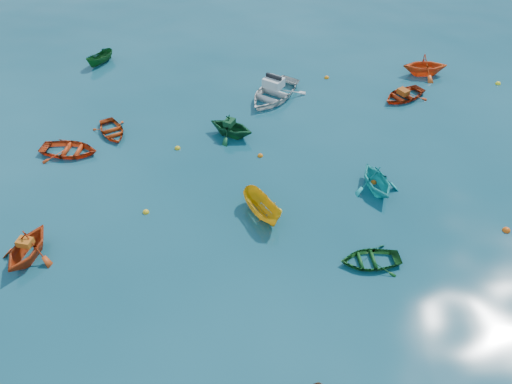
{
  "coord_description": "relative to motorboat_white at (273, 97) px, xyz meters",
  "views": [
    {
      "loc": [
        0.35,
        -14.2,
        17.28
      ],
      "look_at": [
        0.0,
        5.0,
        0.4
      ],
      "focal_mm": 35.0,
      "sensor_mm": 36.0,
      "label": 1
    }
  ],
  "objects": [
    {
      "name": "ground",
      "position": [
        -0.98,
        -15.08,
        0.0
      ],
      "size": [
        160.0,
        160.0,
        0.0
      ],
      "primitive_type": "plane",
      "color": "#093A47",
      "rests_on": "ground"
    },
    {
      "name": "dinghy_orange_w",
      "position": [
        -11.23,
        -14.29,
        0.0
      ],
      "size": [
        3.01,
        3.32,
        1.52
      ],
      "primitive_type": "imported",
      "rotation": [
        0.0,
        0.0,
        -0.2
      ],
      "color": "#C23C12",
      "rests_on": "ground"
    },
    {
      "name": "sampan_yellow_mid",
      "position": [
        -0.64,
        -11.35,
        0.0
      ],
      "size": [
        2.47,
        3.1,
        1.14
      ],
      "primitive_type": "imported",
      "rotation": [
        0.0,
        0.0,
        0.54
      ],
      "color": "gold",
      "rests_on": "ground"
    },
    {
      "name": "dinghy_green_e",
      "position": [
        4.24,
        -14.34,
        0.0
      ],
      "size": [
        2.94,
        2.25,
        0.57
      ],
      "primitive_type": "imported",
      "rotation": [
        0.0,
        0.0,
        -1.46
      ],
      "color": "#114917",
      "rests_on": "ground"
    },
    {
      "name": "dinghy_cyan_se",
      "position": [
        5.31,
        -9.29,
        0.0
      ],
      "size": [
        3.04,
        3.31,
        1.47
      ],
      "primitive_type": "imported",
      "rotation": [
        0.0,
        0.0,
        0.26
      ],
      "color": "#1CAFAB",
      "rests_on": "ground"
    },
    {
      "name": "dinghy_red_nw",
      "position": [
        -11.77,
        -6.42,
        0.0
      ],
      "size": [
        3.56,
        2.73,
        0.69
      ],
      "primitive_type": "imported",
      "rotation": [
        0.0,
        0.0,
        1.46
      ],
      "color": "red",
      "rests_on": "ground"
    },
    {
      "name": "dinghy_green_n",
      "position": [
        -2.57,
        -4.45,
        0.0
      ],
      "size": [
        3.53,
        3.36,
        1.46
      ],
      "primitive_type": "imported",
      "rotation": [
        0.0,
        0.0,
        1.12
      ],
      "color": "#124E27",
      "rests_on": "ground"
    },
    {
      "name": "dinghy_red_ne",
      "position": [
        8.68,
        0.08,
        0.0
      ],
      "size": [
        3.93,
        3.69,
        0.66
      ],
      "primitive_type": "imported",
      "rotation": [
        0.0,
        0.0,
        -0.97
      ],
      "color": "#AF2F0E",
      "rests_on": "ground"
    },
    {
      "name": "dinghy_red_far",
      "position": [
        -9.79,
        -4.39,
        0.0
      ],
      "size": [
        3.08,
        3.38,
        0.57
      ],
      "primitive_type": "imported",
      "rotation": [
        0.0,
        0.0,
        0.52
      ],
      "color": "#B53A0F",
      "rests_on": "ground"
    },
    {
      "name": "dinghy_orange_far",
      "position": [
        10.79,
        3.39,
        0.0
      ],
      "size": [
        3.21,
        2.8,
        1.63
      ],
      "primitive_type": "imported",
      "rotation": [
        0.0,
        0.0,
        1.61
      ],
      "color": "#EE5016",
      "rests_on": "ground"
    },
    {
      "name": "sampan_green_far",
      "position": [
        -12.74,
        4.62,
        0.0
      ],
      "size": [
        2.05,
        2.6,
        0.95
      ],
      "primitive_type": "imported",
      "rotation": [
        0.0,
        0.0,
        -0.53
      ],
      "color": "#124D1B",
      "rests_on": "ground"
    },
    {
      "name": "motorboat_white",
      "position": [
        0.0,
        0.0,
        0.0
      ],
      "size": [
        5.29,
        5.71,
        1.57
      ],
      "primitive_type": "imported",
      "rotation": [
        0.0,
        0.0,
        -0.56
      ],
      "color": "silver",
      "rests_on": "ground"
    },
    {
      "name": "tarp_orange_a",
      "position": [
        -11.22,
        -14.24,
        0.92
      ],
      "size": [
        0.74,
        0.61,
        0.32
      ],
      "primitive_type": "cube",
      "rotation": [
        0.0,
        0.0,
        -0.2
      ],
      "color": "#D36015",
      "rests_on": "dinghy_orange_w"
    },
    {
      "name": "tarp_green_b",
      "position": [
        -2.66,
        -4.41,
        0.9
      ],
      "size": [
        0.77,
        0.84,
        0.33
      ],
      "primitive_type": "cube",
      "rotation": [
        0.0,
        0.0,
        1.12
      ],
      "color": "#0F3F1E",
      "rests_on": "dinghy_green_n"
    },
    {
      "name": "tarp_orange_b",
      "position": [
        8.6,
        0.03,
        0.5
      ],
      "size": [
        0.84,
        0.88,
        0.34
      ],
      "primitive_type": "cube",
      "rotation": [
        0.0,
        0.0,
        -0.97
      ],
      "color": "#B14B12",
      "rests_on": "dinghy_red_ne"
    },
    {
      "name": "buoy_or_b",
      "position": [
        11.14,
        -12.24,
        0.0
      ],
      "size": [
        0.38,
        0.38,
        0.38
      ],
      "primitive_type": "sphere",
      "color": "#EF520C",
      "rests_on": "ground"
    },
    {
      "name": "buoy_ye_b",
      "position": [
        -6.48,
        -11.28,
        0.0
      ],
      "size": [
        0.33,
        0.33,
        0.33
      ],
      "primitive_type": "sphere",
      "color": "gold",
      "rests_on": "ground"
    },
    {
      "name": "buoy_or_c",
      "position": [
        -0.8,
        -6.5,
        0.0
      ],
      "size": [
        0.33,
        0.33,
        0.33
      ],
      "primitive_type": "sphere",
      "color": "orange",
      "rests_on": "ground"
    },
    {
      "name": "buoy_ye_c",
      "position": [
        0.19,
        -11.09,
        0.0
      ],
      "size": [
        0.35,
        0.35,
        0.35
      ],
      "primitive_type": "sphere",
      "color": "yellow",
      "rests_on": "ground"
    },
    {
      "name": "buoy_or_d",
      "position": [
        5.31,
        -8.75,
        0.0
      ],
      "size": [
        0.32,
        0.32,
        0.32
      ],
      "primitive_type": "sphere",
      "color": "#D64F0B",
      "rests_on": "ground"
    },
    {
      "name": "buoy_ye_d",
      "position": [
        -5.63,
        -5.87,
        0.0
      ],
      "size": [
        0.34,
        0.34,
        0.34
      ],
      "primitive_type": "sphere",
      "color": "gold",
      "rests_on": "ground"
    },
    {
      "name": "buoy_or_e",
      "position": [
        3.81,
        2.73,
        0.0
      ],
      "size": [
        0.34,
        0.34,
        0.34
      ],
      "primitive_type": "sphere",
      "color": "orange",
      "rests_on": "ground"
    },
    {
      "name": "buoy_ye_e",
      "position": [
        15.69,
        2.1,
        0.0
      ],
      "size": [
        0.37,
        0.37,
        0.37
      ],
      "primitive_type": "sphere",
      "color": "yellow",
      "rests_on": "ground"
    }
  ]
}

